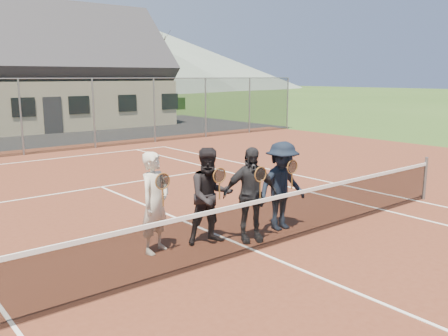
# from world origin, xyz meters

# --- Properties ---
(court_surface) EXTENTS (30.00, 30.00, 0.02)m
(court_surface) POSITION_xyz_m (0.00, 0.00, 0.01)
(court_surface) COLOR #562819
(court_surface) RESTS_ON ground
(hill_east) EXTENTS (90.00, 90.00, 14.00)m
(hill_east) POSITION_xyz_m (55.00, 95.00, 7.00)
(hill_east) COLOR slate
(hill_east) RESTS_ON ground
(court_markings) EXTENTS (11.03, 23.83, 0.01)m
(court_markings) POSITION_xyz_m (0.00, 0.00, 0.02)
(court_markings) COLOR white
(court_markings) RESTS_ON court_surface
(tennis_net) EXTENTS (11.68, 0.08, 1.10)m
(tennis_net) POSITION_xyz_m (0.00, 0.00, 0.54)
(tennis_net) COLOR slate
(tennis_net) RESTS_ON ground
(perimeter_fence) EXTENTS (30.07, 0.07, 3.02)m
(perimeter_fence) POSITION_xyz_m (0.00, 13.50, 1.52)
(perimeter_fence) COLOR slate
(perimeter_fence) RESTS_ON ground
(clubhouse) EXTENTS (15.60, 8.20, 7.70)m
(clubhouse) POSITION_xyz_m (4.00, 24.00, 3.99)
(clubhouse) COLOR beige
(clubhouse) RESTS_ON ground
(tree_d) EXTENTS (3.20, 3.20, 7.77)m
(tree_d) POSITION_xyz_m (12.00, 33.00, 5.79)
(tree_d) COLOR #351E13
(tree_d) RESTS_ON ground
(tree_e) EXTENTS (3.20, 3.20, 7.77)m
(tree_e) POSITION_xyz_m (18.00, 33.00, 5.79)
(tree_e) COLOR #361F13
(tree_e) RESTS_ON ground
(player_a) EXTENTS (0.77, 0.64, 1.80)m
(player_a) POSITION_xyz_m (-1.38, 1.11, 0.92)
(player_a) COLOR beige
(player_a) RESTS_ON court_surface
(player_b) EXTENTS (1.03, 0.91, 1.80)m
(player_b) POSITION_xyz_m (-0.34, 0.88, 0.92)
(player_b) COLOR black
(player_b) RESTS_ON court_surface
(player_c) EXTENTS (1.14, 0.82, 1.80)m
(player_c) POSITION_xyz_m (0.30, 0.49, 0.92)
(player_c) COLOR black
(player_c) RESTS_ON court_surface
(player_d) EXTENTS (1.21, 0.74, 1.80)m
(player_d) POSITION_xyz_m (1.26, 0.61, 0.92)
(player_d) COLOR black
(player_d) RESTS_ON court_surface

